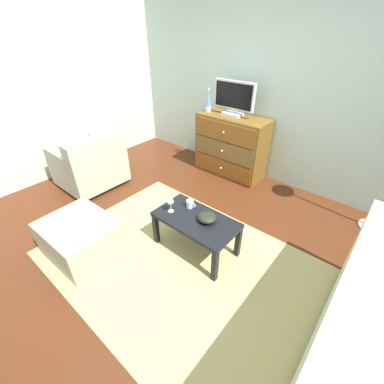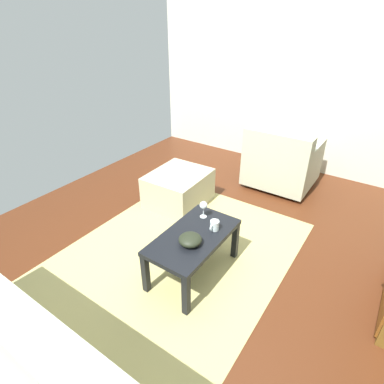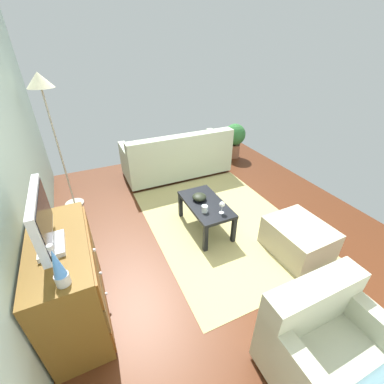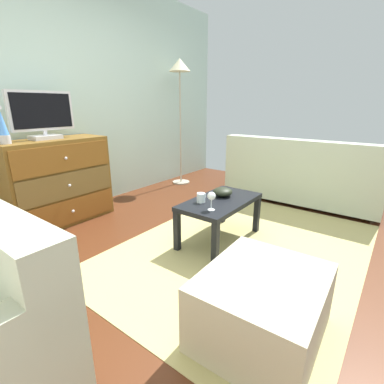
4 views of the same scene
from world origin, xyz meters
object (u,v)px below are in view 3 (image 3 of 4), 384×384
(mug, at_px, (205,209))
(bowl_decorative, at_px, (199,197))
(tv, at_px, (43,221))
(standing_lamp, at_px, (43,95))
(couch_large, at_px, (177,158))
(dresser, at_px, (71,283))
(potted_plant, at_px, (235,138))
(lava_lamp, at_px, (58,268))
(ottoman, at_px, (298,239))
(armchair, at_px, (331,354))
(wine_glass, at_px, (222,205))
(coffee_table, at_px, (206,207))

(mug, xyz_separation_m, bowl_decorative, (0.27, -0.06, -0.00))
(tv, distance_m, standing_lamp, 2.13)
(tv, relative_size, couch_large, 0.33)
(dresser, bearing_deg, potted_plant, -52.28)
(lava_lamp, bearing_deg, ottoman, -84.52)
(lava_lamp, bearing_deg, standing_lamp, -0.12)
(dresser, xyz_separation_m, armchair, (-1.32, -1.62, -0.12))
(bowl_decorative, relative_size, potted_plant, 0.26)
(dresser, xyz_separation_m, ottoman, (-0.20, -2.45, -0.26))
(armchair, bearing_deg, potted_plant, -23.57)
(bowl_decorative, distance_m, ottoman, 1.31)
(lava_lamp, relative_size, mug, 2.89)
(dresser, relative_size, bowl_decorative, 5.71)
(tv, xyz_separation_m, bowl_decorative, (0.81, -1.63, -0.70))
(tv, height_order, standing_lamp, standing_lamp)
(mug, bearing_deg, armchair, -177.54)
(wine_glass, distance_m, ottoman, 0.99)
(tv, bearing_deg, couch_large, -39.48)
(mug, relative_size, bowl_decorative, 0.61)
(lava_lamp, bearing_deg, bowl_decorative, -52.49)
(standing_lamp, bearing_deg, tv, 178.00)
(dresser, relative_size, tv, 1.69)
(bowl_decorative, bearing_deg, ottoman, -139.02)
(coffee_table, relative_size, bowl_decorative, 4.51)
(dresser, relative_size, couch_large, 0.55)
(dresser, height_order, potted_plant, dresser)
(wine_glass, distance_m, potted_plant, 2.70)
(coffee_table, bearing_deg, potted_plant, -41.25)
(couch_large, xyz_separation_m, potted_plant, (0.26, -1.41, 0.10))
(dresser, relative_size, wine_glass, 6.76)
(dresser, xyz_separation_m, couch_large, (2.31, -1.91, -0.12))
(lava_lamp, distance_m, coffee_table, 2.06)
(wine_glass, relative_size, mug, 1.38)
(couch_large, distance_m, armchair, 3.64)
(dresser, height_order, ottoman, dresser)
(dresser, distance_m, ottoman, 2.47)
(armchair, relative_size, standing_lamp, 0.43)
(couch_large, relative_size, armchair, 2.34)
(mug, distance_m, bowl_decorative, 0.28)
(lava_lamp, height_order, wine_glass, lava_lamp)
(lava_lamp, bearing_deg, potted_plant, -47.54)
(coffee_table, bearing_deg, dresser, 111.88)
(dresser, bearing_deg, lava_lamp, -174.25)
(wine_glass, xyz_separation_m, couch_large, (1.91, -0.18, -0.19))
(coffee_table, xyz_separation_m, mug, (-0.16, 0.10, 0.10))
(dresser, bearing_deg, armchair, -129.07)
(tv, height_order, lava_lamp, tv)
(armchair, height_order, ottoman, armchair)
(bowl_decorative, height_order, ottoman, bowl_decorative)
(dresser, height_order, couch_large, dresser)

